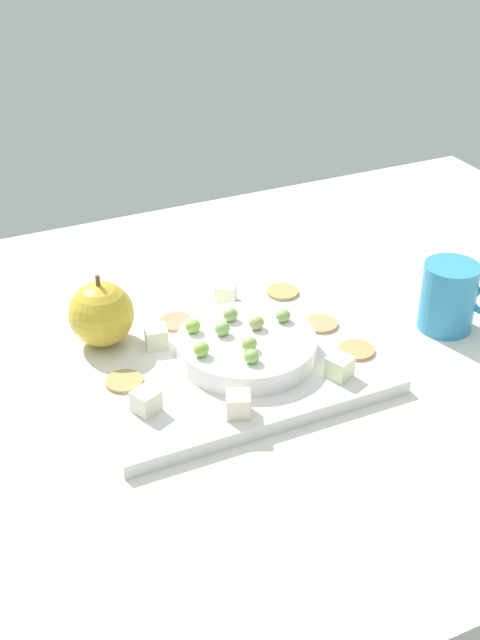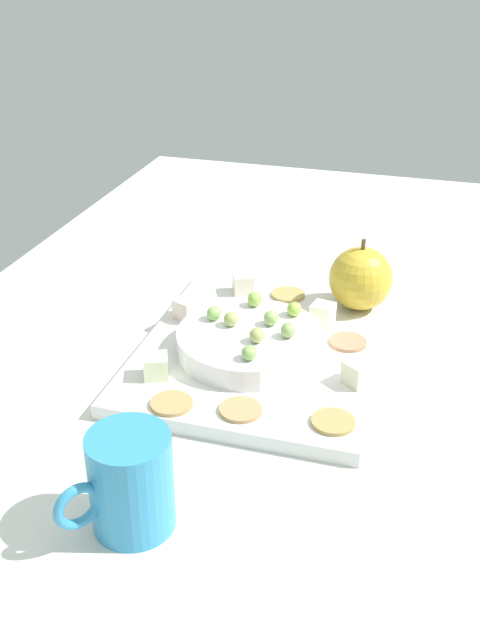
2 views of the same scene
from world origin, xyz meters
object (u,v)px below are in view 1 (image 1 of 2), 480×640
serving_dish (246,347)px  cheese_cube_1 (156,337)px  cheese_cube_0 (226,293)px  grape_5 (193,326)px  cup (449,297)px  cheese_cube_4 (238,404)px  grape_6 (230,315)px  platter (225,362)px  grape_0 (222,329)px  grape_3 (201,349)px  cheese_cube_2 (340,367)px  cracker_2 (321,324)px  cheese_cube_3 (146,401)px  cracker_1 (124,381)px  grape_1 (249,344)px  cracker_4 (357,350)px  grape_2 (252,356)px  cracker_0 (283,292)px  grape_4 (256,323)px  cracker_3 (176,322)px  apple_whole (101,314)px  grape_7 (283,316)px

serving_dish → cheese_cube_1: bearing=143.9°
cheese_cube_0 → cheese_cube_1: size_ratio=1.00×
grape_5 → cup: bearing=-11.1°
cheese_cube_4 → grape_6: (5.15, 13.19, 2.02)cm
platter → cheese_cube_4: 10.78cm
grape_0 → grape_3: same height
grape_3 → cup: cup is taller
cheese_cube_2 → cracker_2: size_ratio=0.59×
cheese_cube_3 → cracker_1: (-0.58, 5.58, -1.01)cm
cheese_cube_3 → grape_1: bearing=10.4°
platter → cheese_cube_4: (-3.06, -10.13, 2.02)cm
grape_0 → cup: bearing=-8.4°
cracker_4 → grape_2: grape_2 is taller
cracker_1 → cheese_cube_0: bearing=33.0°
serving_dish → cheese_cube_0: 12.20cm
cracker_0 → cracker_2: same height
cheese_cube_3 → platter: bearing=26.7°
grape_0 → cup: cup is taller
grape_1 → cheese_cube_3: bearing=-169.6°
grape_4 → cracker_4: bearing=-30.1°
grape_4 → cracker_1: bearing=-178.8°
cracker_2 → cracker_3: bearing=153.6°
apple_whole → cracker_2: apple_whole is taller
cheese_cube_1 → grape_5: grape_5 is taller
cracker_0 → cracker_3: (-14.91, -1.03, 0.00)cm
cracker_1 → cracker_0: bearing=22.3°
cheese_cube_1 → cracker_1: cheese_cube_1 is taller
grape_0 → cup: size_ratio=0.20×
cheese_cube_1 → grape_4: bearing=-25.9°
grape_4 → platter: bearing=-176.9°
platter → cheese_cube_3: size_ratio=13.38×
grape_7 → cheese_cube_1: bearing=160.7°
cracker_1 → cracker_3: same height
cheese_cube_0 → cracker_2: 12.67cm
cheese_cube_3 → cracker_1: size_ratio=0.59×
apple_whole → cracker_2: bearing=-16.9°
cheese_cube_3 → grape_6: 16.16cm
cheese_cube_3 → grape_7: (18.82, 6.10, 1.95)cm
cracker_4 → grape_5: bearing=154.0°
cracker_1 → grape_2: (12.54, -5.42, 3.01)cm
apple_whole → grape_5: bearing=-34.3°
serving_dish → grape_3: (-5.94, -1.20, 2.05)cm
cheese_cube_0 → cracker_0: size_ratio=0.59×
cracker_0 → grape_7: 11.07cm
apple_whole → cracker_2: 25.87cm
cracker_1 → cracker_4: bearing=-11.8°
cracker_0 → serving_dish: bearing=-133.4°
grape_7 → grape_3: bearing=-167.2°
cheese_cube_2 → cheese_cube_3: size_ratio=1.00×
platter → cracker_2: (13.02, 1.11, 1.01)cm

